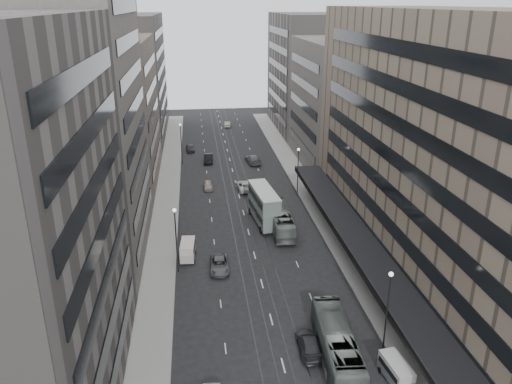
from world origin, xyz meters
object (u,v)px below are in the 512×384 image
vw_microbus (396,371)px  panel_van (188,250)px  bus_far (280,220)px  sedan_2 (219,265)px  bus_near (337,344)px  double_decker (264,205)px

vw_microbus → panel_van: 30.03m
bus_far → sedan_2: (-9.29, -10.28, -0.89)m
vw_microbus → bus_near: bearing=135.4°
double_decker → vw_microbus: 34.74m
bus_near → sedan_2: (-9.61, 17.67, -0.99)m
bus_far → vw_microbus: bearing=99.9°
vw_microbus → double_decker: bearing=94.2°
bus_near → panel_van: bus_near is taller
double_decker → vw_microbus: double_decker is taller
bus_far → double_decker: size_ratio=1.17×
bus_near → vw_microbus: 5.46m
double_decker → panel_van: bearing=-144.9°
bus_far → double_decker: (-1.99, 2.79, 1.23)m
double_decker → vw_microbus: (6.59, -34.07, -1.68)m
sedan_2 → double_decker: bearing=62.5°
bus_near → panel_van: 24.86m
bus_near → double_decker: bearing=-81.6°
bus_near → panel_van: bearing=-53.3°
sedan_2 → bus_far: bearing=49.6°
panel_van → sedan_2: bearing=-36.5°
bus_near → double_decker: size_ratio=1.24×
panel_van → sedan_2: size_ratio=0.78×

